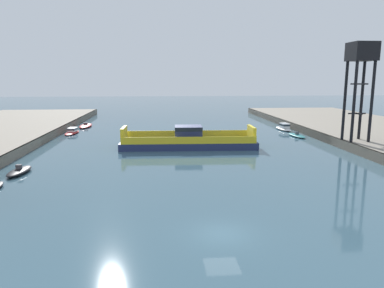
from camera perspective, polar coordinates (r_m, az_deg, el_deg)
The scene contains 8 objects.
ground_plane at distance 26.58m, azimuth 4.84°, elevation -14.04°, with size 400.00×400.00×0.00m, color #385666.
chain_ferry at distance 58.02m, azimuth -0.59°, elevation 0.55°, with size 21.80×7.63×3.42m.
moored_boat_near_left at distance 79.41m, azimuth 14.35°, elevation 2.56°, with size 2.53×6.74×1.55m.
moored_boat_near_right at distance 71.37m, azimuth 16.29°, elevation 1.32°, with size 2.30×6.15×0.93m.
moored_boat_mid_left at distance 46.58m, azimuth -25.71°, elevation -3.90°, with size 2.21×5.22×1.08m.
moored_boat_far_left at distance 76.29m, azimuth -18.47°, elevation 1.92°, with size 2.46×6.69×1.14m.
moored_boat_upstream_a at distance 85.79m, azimuth -16.51°, elevation 2.81°, with size 2.48×7.87×1.00m.
crane_tower at distance 60.34m, azimuth 25.25°, elevation 11.59°, with size 3.56×3.56×14.77m.
Camera 1 is at (-4.27, -23.83, 10.99)m, focal length 33.63 mm.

